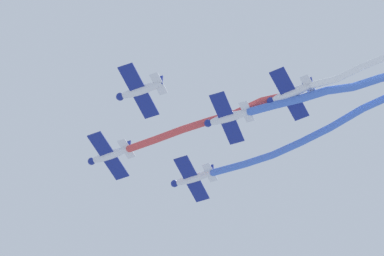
# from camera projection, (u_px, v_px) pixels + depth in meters

# --- Properties ---
(airplane_lead) EXTENTS (5.52, 6.03, 1.68)m
(airplane_lead) POSITION_uv_depth(u_px,v_px,m) (109.00, 155.00, 86.59)
(airplane_lead) COLOR silver
(smoke_trail_lead) EXTENTS (13.49, 12.82, 1.84)m
(smoke_trail_lead) POSITION_uv_depth(u_px,v_px,m) (209.00, 121.00, 84.36)
(smoke_trail_lead) COLOR #DB4C4C
(airplane_left_wing) EXTENTS (5.67, 5.90, 1.68)m
(airplane_left_wing) POSITION_uv_depth(u_px,v_px,m) (139.00, 90.00, 80.81)
(airplane_left_wing) COLOR silver
(airplane_right_wing) EXTENTS (5.65, 5.91, 1.68)m
(airplane_right_wing) POSITION_uv_depth(u_px,v_px,m) (192.00, 178.00, 89.04)
(airplane_right_wing) COLOR silver
(smoke_trail_right_wing) EXTENTS (26.47, 17.11, 2.12)m
(smoke_trail_right_wing) POSITION_uv_depth(u_px,v_px,m) (346.00, 116.00, 83.94)
(smoke_trail_right_wing) COLOR #4C75DB
(airplane_slot) EXTENTS (5.76, 5.81, 1.68)m
(airplane_slot) POSITION_uv_depth(u_px,v_px,m) (228.00, 118.00, 83.18)
(airplane_slot) COLOR silver
(smoke_trail_slot) EXTENTS (14.12, 15.79, 1.43)m
(smoke_trail_slot) POSITION_uv_depth(u_px,v_px,m) (350.00, 87.00, 80.84)
(smoke_trail_slot) COLOR #4C75DB
(airplane_trail) EXTENTS (5.41, 6.20, 1.68)m
(airplane_trail) POSITION_uv_depth(u_px,v_px,m) (290.00, 94.00, 82.04)
(airplane_trail) COLOR silver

